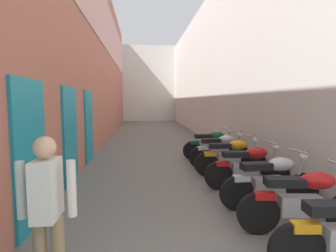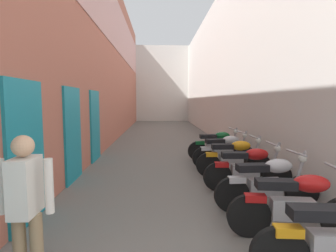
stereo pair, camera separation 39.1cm
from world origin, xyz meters
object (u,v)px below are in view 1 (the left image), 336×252
(motorcycle_fourth, at_px, (271,180))
(motorcycle_seventh, at_px, (220,149))
(motorcycle_sixth, at_px, (231,156))
(motorcycle_eighth, at_px, (211,144))
(motorcycle_fifth, at_px, (248,166))
(pedestrian_by_doorway, at_px, (47,208))
(motorcycle_third, at_px, (304,200))

(motorcycle_fourth, relative_size, motorcycle_seventh, 1.00)
(motorcycle_sixth, height_order, motorcycle_eighth, same)
(motorcycle_fifth, distance_m, pedestrian_by_doorway, 4.27)
(motorcycle_fourth, xyz_separation_m, motorcycle_sixth, (0.00, 2.06, 0.00))
(motorcycle_fourth, xyz_separation_m, motorcycle_seventh, (-0.00, 2.96, 0.00))
(motorcycle_third, relative_size, motorcycle_fifth, 1.00)
(motorcycle_fourth, height_order, motorcycle_sixth, same)
(motorcycle_sixth, bearing_deg, motorcycle_seventh, 90.01)
(motorcycle_fourth, height_order, motorcycle_seventh, same)
(motorcycle_third, bearing_deg, motorcycle_seventh, 90.00)
(motorcycle_third, height_order, motorcycle_fourth, same)
(motorcycle_sixth, relative_size, pedestrian_by_doorway, 1.18)
(motorcycle_fifth, relative_size, pedestrian_by_doorway, 1.18)
(pedestrian_by_doorway, bearing_deg, motorcycle_seventh, 57.31)
(motorcycle_sixth, height_order, motorcycle_seventh, same)
(motorcycle_sixth, xyz_separation_m, motorcycle_eighth, (-0.00, 1.87, 0.00))
(motorcycle_seventh, bearing_deg, motorcycle_third, -90.00)
(motorcycle_fifth, bearing_deg, motorcycle_eighth, 90.00)
(motorcycle_seventh, bearing_deg, motorcycle_sixth, -89.99)
(motorcycle_fourth, height_order, pedestrian_by_doorway, pedestrian_by_doorway)
(motorcycle_third, relative_size, motorcycle_fourth, 1.00)
(motorcycle_eighth, bearing_deg, motorcycle_fifth, -90.00)
(motorcycle_third, height_order, motorcycle_seventh, same)
(pedestrian_by_doorway, bearing_deg, motorcycle_fourth, 31.25)
(motorcycle_fifth, relative_size, motorcycle_sixth, 1.00)
(motorcycle_sixth, distance_m, motorcycle_seventh, 0.90)
(motorcycle_sixth, relative_size, motorcycle_eighth, 1.00)
(motorcycle_third, relative_size, motorcycle_eighth, 1.00)
(motorcycle_third, distance_m, motorcycle_fifth, 1.95)
(motorcycle_fifth, relative_size, motorcycle_seventh, 1.00)
(motorcycle_third, bearing_deg, motorcycle_fifth, 90.00)
(motorcycle_seventh, xyz_separation_m, motorcycle_eighth, (0.00, 0.96, 0.00))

